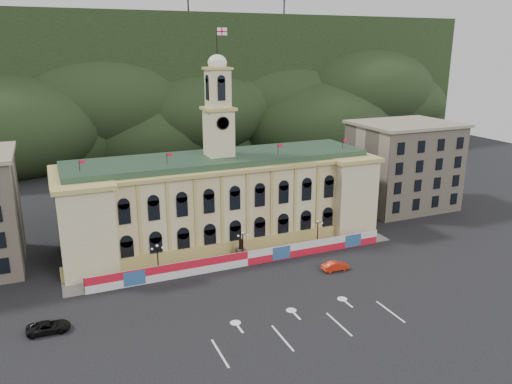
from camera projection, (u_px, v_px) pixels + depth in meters
name	position (u px, v px, depth m)	size (l,w,h in m)	color
ground	(290.00, 309.00, 67.23)	(260.00, 260.00, 0.00)	black
lane_markings	(307.00, 327.00, 62.81)	(26.00, 10.00, 0.02)	white
hill_ridge	(129.00, 91.00, 169.54)	(230.00, 80.00, 64.00)	black
city_hall	(221.00, 198.00, 89.44)	(56.20, 17.60, 37.10)	beige
side_building_right	(403.00, 165.00, 108.16)	(21.00, 17.00, 18.60)	tan
hoarding_fence	(248.00, 258.00, 80.20)	(50.00, 0.44, 2.50)	red
pavement	(241.00, 259.00, 82.88)	(56.00, 5.50, 0.16)	slate
statue	(241.00, 252.00, 82.79)	(1.40, 1.40, 3.72)	#595651
lamp_left	(158.00, 257.00, 76.10)	(1.96, 0.44, 5.15)	black
lamp_center	(243.00, 244.00, 81.38)	(1.96, 0.44, 5.15)	black
lamp_right	(318.00, 232.00, 86.66)	(1.96, 0.44, 5.15)	black
red_sedan	(335.00, 266.00, 78.62)	(4.41, 1.64, 1.44)	red
black_suv	(49.00, 327.00, 61.47)	(5.26, 2.67, 1.43)	black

